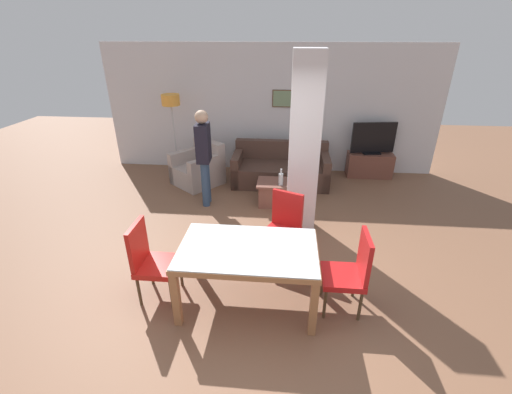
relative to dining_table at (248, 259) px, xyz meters
name	(u,v)px	position (x,y,z in m)	size (l,w,h in m)	color
ground_plane	(249,300)	(0.00, 0.00, -0.60)	(18.00, 18.00, 0.00)	brown
back_wall	(271,110)	(0.00, 4.39, 0.75)	(7.20, 0.09, 2.70)	silver
divider_pillar	(304,148)	(0.64, 1.76, 0.75)	(0.44, 0.37, 2.70)	silver
dining_table	(248,259)	(0.00, 0.00, 0.00)	(1.54, 0.95, 0.75)	#A16941
dining_chair_far_right	(283,225)	(0.38, 0.89, -0.07)	(0.60, 0.60, 0.98)	red
dining_chair_head_left	(150,259)	(-1.14, 0.00, -0.07)	(0.46, 0.46, 0.98)	red
dining_chair_head_right	(351,270)	(1.14, 0.00, -0.07)	(0.46, 0.46, 0.98)	red
sofa	(281,170)	(0.28, 3.58, -0.32)	(1.96, 0.94, 0.81)	#483027
armchair	(199,170)	(-1.42, 3.39, -0.30)	(1.18, 1.18, 0.86)	#AC9C94
coffee_table	(274,193)	(0.19, 2.55, -0.37)	(0.63, 0.53, 0.45)	brown
bottle	(281,179)	(0.30, 2.43, -0.04)	(0.08, 0.08, 0.30)	#B2B7BC
tv_stand	(369,165)	(2.20, 4.11, -0.34)	(0.95, 0.40, 0.52)	brown
tv_screen	(373,139)	(2.20, 4.11, 0.25)	(0.93, 0.25, 0.68)	black
floor_lamp	(171,107)	(-2.01, 3.81, 0.88)	(0.37, 0.37, 1.74)	#B7B7BC
standing_person	(204,152)	(-1.05, 2.47, 0.40)	(0.25, 0.39, 1.72)	navy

